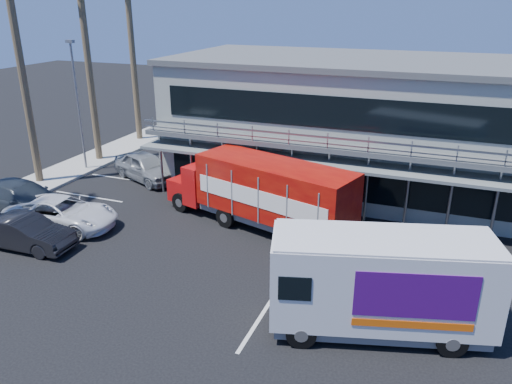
% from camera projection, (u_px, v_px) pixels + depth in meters
% --- Properties ---
extents(ground, '(120.00, 120.00, 0.00)m').
position_uv_depth(ground, '(208.00, 306.00, 17.95)').
color(ground, black).
rests_on(ground, ground).
extents(building, '(22.40, 12.00, 7.30)m').
position_uv_depth(building, '(369.00, 124.00, 28.60)').
color(building, '#9BA295').
rests_on(building, ground).
extents(curb_strip, '(3.00, 32.00, 0.16)m').
position_uv_depth(curb_strip, '(17.00, 193.00, 28.19)').
color(curb_strip, '#A5A399').
rests_on(curb_strip, ground).
extents(light_pole_far, '(0.50, 0.25, 8.09)m').
position_uv_depth(light_pole_far, '(78.00, 100.00, 30.68)').
color(light_pole_far, gray).
rests_on(light_pole_far, ground).
extents(red_truck, '(10.28, 5.10, 3.38)m').
position_uv_depth(red_truck, '(262.00, 191.00, 23.52)').
color(red_truck, '#B40E0E').
rests_on(red_truck, ground).
extents(white_van, '(7.41, 4.24, 3.43)m').
position_uv_depth(white_van, '(381.00, 283.00, 15.99)').
color(white_van, silver).
rests_on(white_van, ground).
extents(parked_car_b, '(4.53, 1.74, 1.47)m').
position_uv_depth(parked_car_b, '(25.00, 233.00, 21.93)').
color(parked_car_b, black).
rests_on(parked_car_b, ground).
extents(parked_car_c, '(5.60, 3.02, 1.49)m').
position_uv_depth(parked_car_c, '(62.00, 213.00, 23.91)').
color(parked_car_c, white).
rests_on(parked_car_c, ground).
extents(parked_car_d, '(5.98, 2.63, 1.71)m').
position_uv_depth(parked_car_d, '(21.00, 199.00, 25.33)').
color(parked_car_d, '#2E353D').
rests_on(parked_car_d, ground).
extents(parked_car_e, '(5.28, 3.79, 1.67)m').
position_uv_depth(parked_car_e, '(146.00, 167.00, 30.24)').
color(parked_car_e, gray).
rests_on(parked_car_e, ground).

